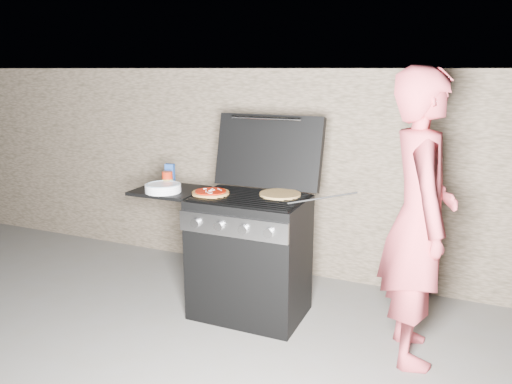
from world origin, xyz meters
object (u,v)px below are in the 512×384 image
at_px(sauce_jar, 168,180).
at_px(person, 419,219).
at_px(gas_grill, 220,252).
at_px(pizza_topped, 211,192).

relative_size(sauce_jar, person, 0.07).
bearing_deg(gas_grill, sauce_jar, 175.58).
xyz_separation_m(gas_grill, person, (1.42, -0.08, 0.45)).
distance_m(gas_grill, person, 1.49).
distance_m(pizza_topped, sauce_jar, 0.43).
height_order(gas_grill, person, person).
distance_m(gas_grill, sauce_jar, 0.69).
height_order(pizza_topped, sauce_jar, sauce_jar).
height_order(gas_grill, sauce_jar, sauce_jar).
bearing_deg(pizza_topped, sauce_jar, 168.74).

